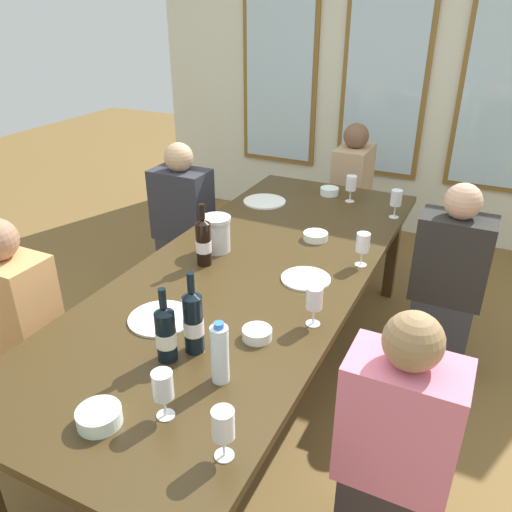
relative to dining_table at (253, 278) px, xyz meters
The scene contains 26 objects.
ground_plane 0.68m from the dining_table, ahead, with size 12.00×12.00×0.00m, color brown.
back_wall_with_windows 2.63m from the dining_table, 90.00° to the left, with size 4.29×0.10×2.90m.
dining_table is the anchor object (origin of this frame).
white_plate_0 0.92m from the dining_table, 111.41° to the left, with size 0.28×0.28×0.01m, color white.
white_plate_1 0.29m from the dining_table, ahead, with size 0.24×0.24×0.01m, color white.
white_plate_2 0.60m from the dining_table, 104.00° to the right, with size 0.27×0.27×0.01m, color white.
metal_pitcher 0.32m from the dining_table, 159.34° to the left, with size 0.16×0.16×0.19m.
wine_bottle_0 0.31m from the dining_table, 164.56° to the right, with size 0.08×0.08×0.32m.
wine_bottle_1 0.80m from the dining_table, 87.64° to the right, with size 0.08×0.08×0.30m.
wine_bottle_2 0.72m from the dining_table, 82.22° to the right, with size 0.08×0.08×0.33m.
tasting_bowl_0 1.15m from the dining_table, 88.69° to the right, with size 0.14×0.14×0.05m, color white.
tasting_bowl_1 1.18m from the dining_table, 90.09° to the left, with size 0.12×0.12×0.05m, color white.
tasting_bowl_2 0.49m from the dining_table, 70.00° to the left, with size 0.14×0.14×0.04m, color white.
tasting_bowl_3 0.59m from the dining_table, 62.10° to the right, with size 0.12×0.12×0.04m, color white.
water_bottle 0.86m from the dining_table, 71.45° to the right, with size 0.06×0.06×0.24m.
wine_glass_0 1.06m from the dining_table, 79.30° to the right, with size 0.07×0.07×0.17m.
wine_glass_1 0.57m from the dining_table, 29.23° to the left, with size 0.07×0.07×0.17m.
wine_glass_2 1.09m from the dining_table, 63.36° to the left, with size 0.07×0.07×0.17m.
wine_glass_3 1.19m from the dining_table, 67.85° to the right, with size 0.07×0.07×0.17m.
wine_glass_4 1.14m from the dining_table, 81.65° to the left, with size 0.07×0.07×0.17m.
wine_glass_5 0.58m from the dining_table, 36.96° to the right, with size 0.07×0.07×0.17m.
seated_person_0 1.12m from the dining_table, 141.65° to the left, with size 0.38×0.24×1.11m.
seated_person_1 1.10m from the dining_table, 36.59° to the left, with size 0.38×0.24×1.11m.
seated_person_2 1.14m from the dining_table, 140.76° to the right, with size 0.38×0.24×1.11m.
seated_person_3 1.11m from the dining_table, 37.54° to the right, with size 0.38×0.24×1.11m.
seated_person_4 1.75m from the dining_table, 90.00° to the left, with size 0.24×0.38×1.11m.
Camera 1 is at (1.00, -2.03, 1.95)m, focal length 36.30 mm.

